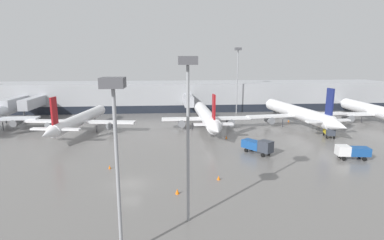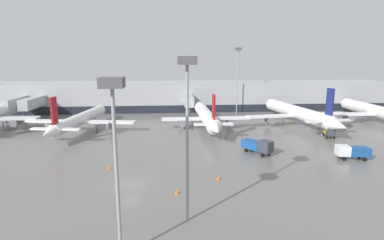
{
  "view_description": "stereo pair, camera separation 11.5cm",
  "coord_description": "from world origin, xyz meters",
  "px_view_note": "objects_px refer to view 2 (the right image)",
  "views": [
    {
      "loc": [
        5.25,
        -38.49,
        16.64
      ],
      "look_at": [
        10.61,
        27.95,
        3.0
      ],
      "focal_mm": 28.0,
      "sensor_mm": 36.0,
      "label": 1
    },
    {
      "loc": [
        5.36,
        -38.5,
        16.64
      ],
      "look_at": [
        10.61,
        27.95,
        3.0
      ],
      "focal_mm": 28.0,
      "sensor_mm": 36.0,
      "label": 2
    }
  ],
  "objects_px": {
    "parked_jet_3": "(206,116)",
    "traffic_cone_2": "(109,167)",
    "traffic_cone_1": "(226,137)",
    "traffic_cone_4": "(289,121)",
    "service_truck_0": "(352,151)",
    "apron_light_mast_0": "(187,93)",
    "traffic_cone_3": "(177,191)",
    "apron_light_mast_3": "(238,62)",
    "apron_light_mast_1": "(114,116)",
    "parked_jet_4": "(297,113)",
    "traffic_cone_0": "(218,178)",
    "parked_jet_0": "(377,112)",
    "parked_jet_2": "(80,120)",
    "service_truck_2": "(329,130)",
    "service_truck_1": "(258,146)"
  },
  "relations": [
    {
      "from": "parked_jet_3",
      "to": "traffic_cone_2",
      "type": "relative_size",
      "value": 55.69
    },
    {
      "from": "traffic_cone_1",
      "to": "traffic_cone_4",
      "type": "distance_m",
      "value": 25.54
    },
    {
      "from": "service_truck_0",
      "to": "apron_light_mast_0",
      "type": "height_order",
      "value": "apron_light_mast_0"
    },
    {
      "from": "traffic_cone_3",
      "to": "apron_light_mast_3",
      "type": "relative_size",
      "value": 0.03
    },
    {
      "from": "apron_light_mast_1",
      "to": "apron_light_mast_3",
      "type": "bearing_deg",
      "value": 69.33
    },
    {
      "from": "parked_jet_4",
      "to": "traffic_cone_0",
      "type": "xyz_separation_m",
      "value": [
        -25.75,
        -33.23,
        -2.95
      ]
    },
    {
      "from": "parked_jet_0",
      "to": "apron_light_mast_1",
      "type": "bearing_deg",
      "value": 131.84
    },
    {
      "from": "parked_jet_3",
      "to": "apron_light_mast_1",
      "type": "bearing_deg",
      "value": 163.58
    },
    {
      "from": "parked_jet_2",
      "to": "apron_light_mast_3",
      "type": "height_order",
      "value": "apron_light_mast_3"
    },
    {
      "from": "parked_jet_2",
      "to": "traffic_cone_3",
      "type": "bearing_deg",
      "value": -139.89
    },
    {
      "from": "parked_jet_0",
      "to": "service_truck_2",
      "type": "xyz_separation_m",
      "value": [
        -21.03,
        -14.36,
        -1.23
      ]
    },
    {
      "from": "service_truck_2",
      "to": "traffic_cone_1",
      "type": "bearing_deg",
      "value": -75.73
    },
    {
      "from": "parked_jet_3",
      "to": "parked_jet_4",
      "type": "distance_m",
      "value": 23.59
    },
    {
      "from": "apron_light_mast_1",
      "to": "traffic_cone_4",
      "type": "bearing_deg",
      "value": 55.6
    },
    {
      "from": "parked_jet_0",
      "to": "traffic_cone_4",
      "type": "xyz_separation_m",
      "value": [
        -23.37,
        1.9,
        -2.47
      ]
    },
    {
      "from": "traffic_cone_3",
      "to": "apron_light_mast_1",
      "type": "height_order",
      "value": "apron_light_mast_1"
    },
    {
      "from": "parked_jet_3",
      "to": "service_truck_2",
      "type": "xyz_separation_m",
      "value": [
        25.5,
        -10.3,
        -1.52
      ]
    },
    {
      "from": "service_truck_0",
      "to": "traffic_cone_1",
      "type": "height_order",
      "value": "service_truck_0"
    },
    {
      "from": "apron_light_mast_1",
      "to": "traffic_cone_2",
      "type": "bearing_deg",
      "value": 103.11
    },
    {
      "from": "apron_light_mast_1",
      "to": "apron_light_mast_0",
      "type": "bearing_deg",
      "value": 41.69
    },
    {
      "from": "apron_light_mast_0",
      "to": "traffic_cone_2",
      "type": "bearing_deg",
      "value": 124.63
    },
    {
      "from": "traffic_cone_1",
      "to": "traffic_cone_3",
      "type": "relative_size",
      "value": 1.05
    },
    {
      "from": "parked_jet_3",
      "to": "traffic_cone_2",
      "type": "height_order",
      "value": "parked_jet_3"
    },
    {
      "from": "traffic_cone_4",
      "to": "apron_light_mast_0",
      "type": "xyz_separation_m",
      "value": [
        -30.38,
        -47.84,
        13.18
      ]
    },
    {
      "from": "parked_jet_0",
      "to": "apron_light_mast_3",
      "type": "relative_size",
      "value": 1.83
    },
    {
      "from": "parked_jet_4",
      "to": "traffic_cone_3",
      "type": "relative_size",
      "value": 53.7
    },
    {
      "from": "parked_jet_3",
      "to": "traffic_cone_4",
      "type": "relative_size",
      "value": 56.53
    },
    {
      "from": "service_truck_1",
      "to": "traffic_cone_3",
      "type": "height_order",
      "value": "service_truck_1"
    },
    {
      "from": "parked_jet_4",
      "to": "traffic_cone_4",
      "type": "xyz_separation_m",
      "value": [
        -0.36,
        4.22,
        -2.95
      ]
    },
    {
      "from": "traffic_cone_0",
      "to": "service_truck_2",
      "type": "bearing_deg",
      "value": 37.37
    },
    {
      "from": "parked_jet_0",
      "to": "service_truck_0",
      "type": "relative_size",
      "value": 6.64
    },
    {
      "from": "service_truck_2",
      "to": "service_truck_1",
      "type": "bearing_deg",
      "value": -46.41
    },
    {
      "from": "parked_jet_3",
      "to": "service_truck_2",
      "type": "bearing_deg",
      "value": -112.7
    },
    {
      "from": "parked_jet_3",
      "to": "service_truck_2",
      "type": "distance_m",
      "value": 27.55
    },
    {
      "from": "service_truck_2",
      "to": "apron_light_mast_3",
      "type": "xyz_separation_m",
      "value": [
        -13.5,
        30.08,
        14.04
      ]
    },
    {
      "from": "parked_jet_0",
      "to": "service_truck_0",
      "type": "distance_m",
      "value": 37.92
    },
    {
      "from": "traffic_cone_3",
      "to": "traffic_cone_0",
      "type": "bearing_deg",
      "value": 34.01
    },
    {
      "from": "parked_jet_2",
      "to": "service_truck_2",
      "type": "height_order",
      "value": "parked_jet_2"
    },
    {
      "from": "parked_jet_0",
      "to": "apron_light_mast_0",
      "type": "height_order",
      "value": "apron_light_mast_0"
    },
    {
      "from": "parked_jet_0",
      "to": "traffic_cone_0",
      "type": "height_order",
      "value": "parked_jet_0"
    },
    {
      "from": "service_truck_0",
      "to": "traffic_cone_1",
      "type": "distance_m",
      "value": 23.73
    },
    {
      "from": "service_truck_2",
      "to": "traffic_cone_3",
      "type": "relative_size",
      "value": 6.35
    },
    {
      "from": "service_truck_2",
      "to": "traffic_cone_0",
      "type": "relative_size",
      "value": 7.3
    },
    {
      "from": "traffic_cone_1",
      "to": "traffic_cone_4",
      "type": "bearing_deg",
      "value": 38.21
    },
    {
      "from": "service_truck_1",
      "to": "apron_light_mast_3",
      "type": "distance_m",
      "value": 42.85
    },
    {
      "from": "service_truck_1",
      "to": "traffic_cone_4",
      "type": "distance_m",
      "value": 31.05
    },
    {
      "from": "traffic_cone_0",
      "to": "traffic_cone_4",
      "type": "height_order",
      "value": "same"
    },
    {
      "from": "apron_light_mast_0",
      "to": "apron_light_mast_1",
      "type": "bearing_deg",
      "value": -138.31
    },
    {
      "from": "traffic_cone_0",
      "to": "traffic_cone_3",
      "type": "xyz_separation_m",
      "value": [
        -5.93,
        -4.0,
        0.04
      ]
    },
    {
      "from": "parked_jet_3",
      "to": "traffic_cone_3",
      "type": "xyz_separation_m",
      "value": [
        -8.16,
        -35.48,
        -2.72
      ]
    }
  ]
}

